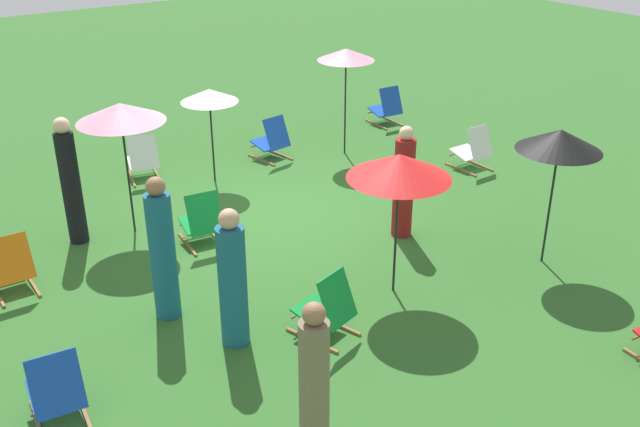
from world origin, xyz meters
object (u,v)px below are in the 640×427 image
Objects in this scene: umbrella_1 at (399,166)px; person_1 at (314,391)px; person_0 at (233,282)px; deckchair_0 at (327,308)px; deckchair_10 at (143,160)px; person_4 at (163,252)px; deckchair_8 at (473,150)px; person_3 at (404,185)px; umbrella_3 at (346,55)px; deckchair_3 at (272,140)px; umbrella_2 at (560,140)px; deckchair_6 at (387,108)px; person_2 at (71,183)px; umbrella_0 at (209,96)px; deckchair_4 at (202,221)px; deckchair_2 at (56,391)px; deckchair_9 at (11,267)px; umbrella_4 at (120,113)px.

person_1 is (2.55, 1.91, -0.90)m from umbrella_1.
person_0 is 0.97× the size of person_1.
person_0 is at bearing -45.20° from deckchair_0.
person_4 reaches higher than deckchair_10.
deckchair_8 is 3.05m from person_3.
deckchair_3 is at bearing -21.84° from umbrella_3.
umbrella_3 is at bearing 157.77° from person_4.
umbrella_2 reaches higher than person_1.
person_2 reaches higher than deckchair_6.
person_4 is at bearing 54.91° from umbrella_0.
umbrella_3 reaches higher than deckchair_4.
umbrella_0 is (-1.07, -4.90, 1.17)m from deckchair_0.
deckchair_6 is (-8.51, -5.25, 0.00)m from deckchair_2.
person_1 reaches higher than deckchair_9.
deckchair_4 is 5.33m from deckchair_8.
deckchair_10 is 0.43× the size of umbrella_4.
deckchair_0 is 2.05m from person_4.
deckchair_6 is at bearing -142.43° from deckchair_2.
umbrella_3 reaches higher than deckchair_6.
person_3 is (-5.42, -1.16, 0.43)m from deckchair_2.
deckchair_10 is 4.47m from person_4.
person_3 reaches higher than deckchair_6.
person_2 is (7.11, 1.54, 0.55)m from deckchair_6.
umbrella_0 reaches higher than deckchair_0.
deckchair_8 is at bearing -112.59° from person_0.
umbrella_3 is at bearing 179.02° from deckchair_10.
umbrella_0 reaches higher than deckchair_8.
person_1 is at bearing 138.42° from deckchair_2.
deckchair_4 is 0.44× the size of umbrella_1.
umbrella_3 is at bearing -90.71° from person_0.
deckchair_8 is at bearing 125.34° from umbrella_3.
umbrella_3 is at bearing -55.44° from deckchair_8.
deckchair_3 is at bearing -176.86° from deckchair_10.
deckchair_0 is at bearing 48.25° from deckchair_6.
person_1 is (2.34, 6.49, -0.70)m from umbrella_0.
person_2 reaches higher than person_0.
umbrella_1 is 0.94× the size of umbrella_4.
umbrella_4 is (-2.18, -3.53, 1.50)m from deckchair_2.
person_3 reaches higher than umbrella_0.
umbrella_2 is (-3.65, 3.16, 1.41)m from deckchair_4.
person_2 reaches higher than deckchair_4.
umbrella_4 is (0.83, -3.85, 1.50)m from deckchair_0.
person_1 is (1.10, 4.47, 0.46)m from deckchair_4.
deckchair_4 is 1.00× the size of deckchair_8.
person_1 is at bearing 85.38° from umbrella_4.
person_2 is at bearing -31.68° from person_0.
umbrella_3 is at bearing -154.46° from person_1.
deckchair_2 is 4.50m from umbrella_1.
person_1 is at bearing 108.07° from deckchair_9.
deckchair_2 is 4.41m from umbrella_4.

